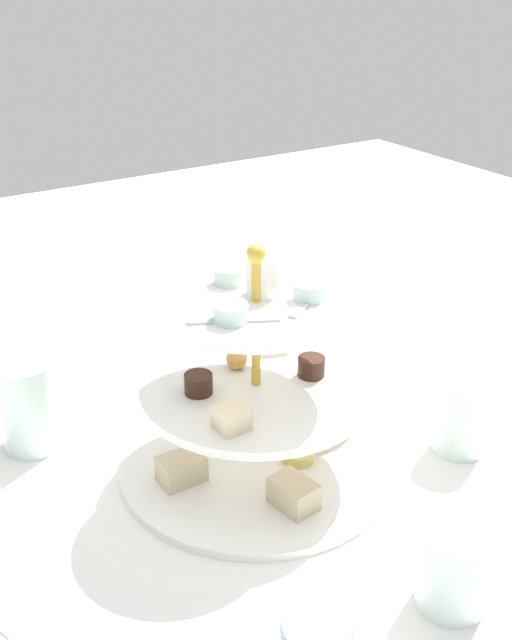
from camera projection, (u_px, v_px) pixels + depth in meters
name	position (u px, v px, depth m)	size (l,w,h in m)	color
ground_plane	(256.00, 466.00, 0.88)	(2.40, 2.40, 0.00)	white
tiered_serving_stand	(256.00, 405.00, 0.84)	(0.31, 0.31, 0.27)	white
water_glass_tall_right	(28.00, 405.00, 0.89)	(0.07, 0.07, 0.11)	silver
water_glass_short_left	(454.00, 568.00, 0.68)	(0.06, 0.06, 0.08)	silver
butter_knife_left	(253.00, 338.00, 1.16)	(0.17, 0.01, 0.00)	silver
water_glass_mid_back	(461.00, 417.00, 0.89)	(0.06, 0.06, 0.09)	silver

